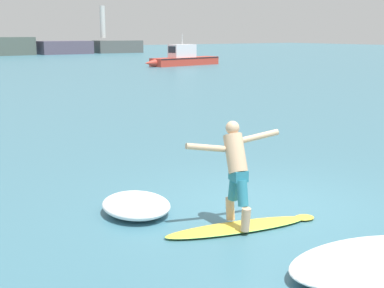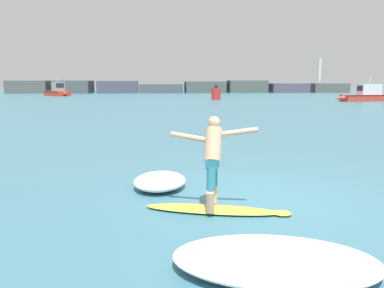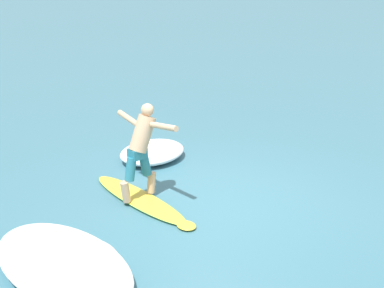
{
  "view_description": "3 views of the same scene",
  "coord_description": "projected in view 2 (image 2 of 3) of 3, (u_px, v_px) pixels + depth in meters",
  "views": [
    {
      "loc": [
        -5.87,
        -6.34,
        2.84
      ],
      "look_at": [
        -1.13,
        0.53,
        1.09
      ],
      "focal_mm": 50.0,
      "sensor_mm": 36.0,
      "label": 1
    },
    {
      "loc": [
        -1.85,
        -6.58,
        2.16
      ],
      "look_at": [
        -1.36,
        0.65,
        0.93
      ],
      "focal_mm": 35.0,
      "sensor_mm": 36.0,
      "label": 2
    },
    {
      "loc": [
        3.97,
        -6.41,
        3.97
      ],
      "look_at": [
        -0.75,
        0.35,
        0.75
      ],
      "focal_mm": 50.0,
      "sensor_mm": 36.0,
      "label": 3
    }
  ],
  "objects": [
    {
      "name": "surfboard",
      "position": [
        214.0,
        209.0,
        6.27
      ],
      "size": [
        2.45,
        0.99,
        0.2
      ],
      "color": "yellow",
      "rests_on": "ground"
    },
    {
      "name": "surfer",
      "position": [
        213.0,
        155.0,
        6.2
      ],
      "size": [
        1.45,
        0.76,
        1.52
      ],
      "color": "tan",
      "rests_on": "surfboard"
    },
    {
      "name": "wave_foam_beside",
      "position": [
        275.0,
        260.0,
        4.27
      ],
      "size": [
        2.58,
        1.73,
        0.27
      ],
      "color": "white",
      "rests_on": "ground"
    },
    {
      "name": "fishing_boat_near_jetty",
      "position": [
        58.0,
        92.0,
        54.64
      ],
      "size": [
        4.54,
        4.84,
        2.91
      ],
      "color": "red",
      "rests_on": "ground"
    },
    {
      "name": "channel_marker_buoy",
      "position": [
        216.0,
        94.0,
        43.74
      ],
      "size": [
        1.07,
        1.07,
        1.68
      ],
      "color": "red",
      "rests_on": "ground"
    },
    {
      "name": "wave_foam_at_tail",
      "position": [
        160.0,
        181.0,
        7.62
      ],
      "size": [
        1.26,
        1.47,
        0.29
      ],
      "color": "white",
      "rests_on": "ground"
    },
    {
      "name": "wave_foam_at_nose",
      "position": [
        292.0,
        261.0,
        4.36
      ],
      "size": [
        1.82,
        1.81,
        0.19
      ],
      "color": "white",
      "rests_on": "ground"
    },
    {
      "name": "rock_jetty_breakwater",
      "position": [
        167.0,
        87.0,
        67.66
      ],
      "size": [
        61.57,
        5.01,
        6.34
      ],
      "color": "#525652",
      "rests_on": "ground"
    },
    {
      "name": "ground_plane",
      "position": [
        267.0,
        198.0,
        6.96
      ],
      "size": [
        200.0,
        200.0,
        0.0
      ],
      "primitive_type": "plane",
      "color": "#3B6F81"
    },
    {
      "name": "small_boat_offshore",
      "position": [
        370.0,
        96.0,
        40.32
      ],
      "size": [
        8.08,
        2.55,
        2.7
      ],
      "color": "#C03B2E",
      "rests_on": "ground"
    }
  ]
}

